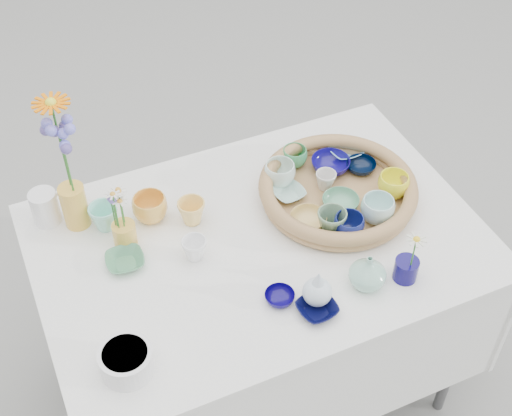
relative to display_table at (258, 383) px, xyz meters
name	(u,v)px	position (x,y,z in m)	size (l,w,h in m)	color
ground	(258,383)	(0.00, 0.00, 0.00)	(80.00, 80.00, 0.00)	gray
display_table	(258,383)	(0.00, 0.00, 0.00)	(1.26, 0.86, 0.77)	white
wicker_tray	(338,191)	(0.28, 0.05, 0.80)	(0.47, 0.47, 0.08)	brown
tray_ceramic_0	(330,165)	(0.32, 0.16, 0.80)	(0.12, 0.12, 0.04)	#100A63
tray_ceramic_1	(361,166)	(0.40, 0.12, 0.80)	(0.09, 0.09, 0.03)	black
tray_ceramic_2	(393,185)	(0.43, -0.01, 0.82)	(0.09, 0.09, 0.07)	#F8F627
tray_ceramic_3	(340,203)	(0.26, 0.00, 0.80)	(0.11, 0.11, 0.03)	#5D9974
tray_ceramic_4	(332,223)	(0.19, -0.08, 0.82)	(0.08, 0.08, 0.08)	slate
tray_ceramic_5	(289,193)	(0.15, 0.11, 0.79)	(0.09, 0.09, 0.02)	#A0C7BB
tray_ceramic_6	(280,174)	(0.15, 0.17, 0.82)	(0.09, 0.09, 0.07)	silver
tray_ceramic_7	(326,181)	(0.26, 0.10, 0.81)	(0.06, 0.06, 0.06)	silver
tray_ceramic_8	(346,150)	(0.40, 0.21, 0.80)	(0.11, 0.11, 0.03)	#76B4DC
tray_ceramic_9	(349,226)	(0.23, -0.10, 0.82)	(0.09, 0.09, 0.07)	navy
tray_ceramic_10	(308,220)	(0.15, -0.02, 0.80)	(0.11, 0.11, 0.03)	tan
tray_ceramic_11	(377,210)	(0.33, -0.08, 0.82)	(0.10, 0.10, 0.08)	silver
tray_ceramic_12	(295,157)	(0.23, 0.23, 0.81)	(0.08, 0.08, 0.06)	#3A9458
loose_ceramic_0	(150,208)	(-0.25, 0.20, 0.81)	(0.10, 0.10, 0.08)	#F0AF46
loose_ceramic_1	(192,212)	(-0.15, 0.14, 0.80)	(0.08, 0.08, 0.08)	#FFD16B
loose_ceramic_2	(125,261)	(-0.38, 0.06, 0.78)	(0.11, 0.11, 0.03)	#4D8D63
loose_ceramic_3	(194,249)	(-0.19, 0.01, 0.80)	(0.07, 0.07, 0.07)	white
loose_ceramic_4	(280,297)	(-0.04, -0.22, 0.78)	(0.08, 0.08, 0.03)	#08014D
loose_ceramic_5	(104,217)	(-0.39, 0.22, 0.80)	(0.09, 0.09, 0.08)	#94ECD7
loose_ceramic_6	(317,309)	(0.03, -0.30, 0.78)	(0.10, 0.10, 0.02)	black
fluted_bowl	(126,361)	(-0.47, -0.26, 0.80)	(0.13, 0.13, 0.07)	silver
bud_vase_paleblue	(318,287)	(0.05, -0.27, 0.82)	(0.08, 0.08, 0.12)	silver
bud_vase_seafoam	(368,272)	(0.19, -0.27, 0.82)	(0.10, 0.10, 0.10)	#90C9B2
bud_vase_cobalt	(406,269)	(0.30, -0.29, 0.80)	(0.07, 0.07, 0.07)	#0D0750
single_daisy	(414,252)	(0.30, -0.31, 0.88)	(0.06, 0.06, 0.12)	silver
tall_vase_yellow	(75,206)	(-0.45, 0.27, 0.83)	(0.07, 0.07, 0.14)	gold
gerbera	(61,146)	(-0.45, 0.29, 1.04)	(0.11, 0.11, 0.30)	orange
hydrangea	(67,164)	(-0.45, 0.26, 1.00)	(0.08, 0.08, 0.27)	#5C4C9A
white_pitcher	(45,207)	(-0.53, 0.32, 0.82)	(0.11, 0.08, 0.11)	white
daisy_cup	(125,234)	(-0.35, 0.14, 0.80)	(0.07, 0.07, 0.07)	gold
daisy_posy	(118,208)	(-0.35, 0.14, 0.90)	(0.07, 0.07, 0.13)	white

